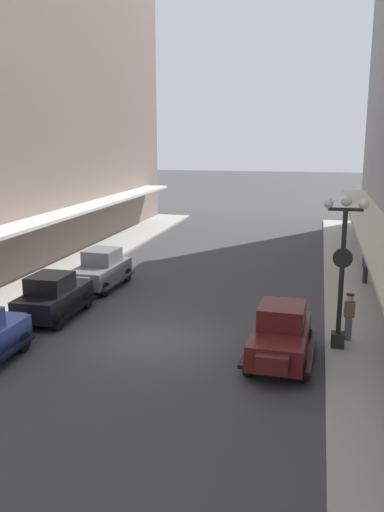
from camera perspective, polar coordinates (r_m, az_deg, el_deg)
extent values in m
plane|color=#424244|center=(19.42, -4.17, -8.95)|extent=(200.00, 200.00, 0.00)
cube|color=#B7B5AD|center=(18.68, 18.71, -10.26)|extent=(3.00, 60.00, 0.15)
cube|color=black|center=(22.20, -14.52, -4.53)|extent=(1.74, 3.92, 0.80)
cube|color=black|center=(21.79, -14.93, -2.83)|extent=(1.46, 1.71, 0.70)
cube|color=#8C9EA8|center=(21.79, -14.93, -2.83)|extent=(1.39, 1.68, 0.42)
cube|color=black|center=(24.02, -12.22, -3.00)|extent=(0.94, 0.37, 0.52)
cube|color=black|center=(22.74, -16.62, -5.10)|extent=(0.28, 3.51, 0.12)
cube|color=black|center=(21.89, -12.26, -5.54)|extent=(0.28, 3.51, 0.12)
cylinder|color=black|center=(23.83, -14.71, -4.37)|extent=(0.23, 0.68, 0.68)
cylinder|color=black|center=(23.15, -11.14, -4.70)|extent=(0.23, 0.68, 0.68)
cylinder|color=black|center=(21.58, -18.04, -6.37)|extent=(0.23, 0.68, 0.68)
cylinder|color=black|center=(20.82, -14.19, -6.82)|extent=(0.23, 0.68, 0.68)
cube|color=#591919|center=(17.63, 9.43, -8.80)|extent=(1.84, 3.96, 0.80)
cube|color=#591919|center=(17.61, 9.61, -6.24)|extent=(1.50, 1.75, 0.70)
cube|color=#8C9EA8|center=(17.61, 9.61, -6.24)|extent=(1.43, 1.72, 0.42)
cube|color=#591919|center=(15.65, 8.55, -11.40)|extent=(0.95, 0.39, 0.52)
cube|color=black|center=(17.68, 12.50, -9.98)|extent=(0.37, 3.52, 0.12)
cube|color=black|center=(17.86, 6.32, -9.52)|extent=(0.37, 3.52, 0.12)
cylinder|color=black|center=(16.47, 11.69, -11.98)|extent=(0.24, 0.69, 0.68)
cylinder|color=black|center=(16.62, 6.02, -11.54)|extent=(0.24, 0.69, 0.68)
cylinder|color=black|center=(18.99, 12.30, -8.63)|extent=(0.24, 0.69, 0.68)
cylinder|color=black|center=(19.12, 7.41, -8.28)|extent=(0.24, 0.69, 0.68)
cube|color=slate|center=(26.10, -9.76, -1.76)|extent=(1.83, 3.95, 0.80)
cube|color=slate|center=(26.15, -9.59, -0.04)|extent=(1.50, 1.75, 0.70)
cube|color=#8C9EA8|center=(26.15, -9.59, -0.04)|extent=(1.42, 1.71, 0.42)
cube|color=slate|center=(24.25, -11.89, -2.84)|extent=(0.95, 0.39, 0.52)
cube|color=#393A3D|center=(25.80, -7.82, -2.60)|extent=(0.36, 3.52, 0.12)
cube|color=#393A3D|center=(26.59, -11.60, -2.29)|extent=(0.36, 3.52, 0.12)
cylinder|color=black|center=(24.68, -9.36, -3.54)|extent=(0.24, 0.69, 0.68)
cylinder|color=black|center=(25.38, -12.69, -3.24)|extent=(0.24, 0.69, 0.68)
cylinder|color=black|center=(27.09, -6.97, -2.02)|extent=(0.24, 0.69, 0.68)
cylinder|color=black|center=(27.73, -10.06, -1.78)|extent=(0.24, 0.69, 0.68)
cube|color=#19234C|center=(20.01, -18.66, -6.54)|extent=(0.94, 0.38, 0.52)
cube|color=black|center=(17.97, -19.43, -10.05)|extent=(0.31, 3.51, 0.12)
cylinder|color=black|center=(19.15, -17.64, -8.76)|extent=(0.23, 0.68, 0.68)
cube|color=black|center=(18.96, 15.31, -8.63)|extent=(0.44, 0.44, 0.50)
cylinder|color=black|center=(18.27, 15.73, -1.73)|extent=(0.16, 0.16, 4.20)
cube|color=black|center=(17.88, 16.13, 4.81)|extent=(1.10, 0.10, 0.10)
sphere|color=white|center=(17.84, 14.39, 5.47)|extent=(0.32, 0.32, 0.32)
sphere|color=white|center=(17.90, 17.92, 5.28)|extent=(0.32, 0.32, 0.32)
sphere|color=white|center=(17.85, 16.18, 5.70)|extent=(0.36, 0.36, 0.36)
cylinder|color=black|center=(18.15, 15.82, -0.20)|extent=(0.64, 0.18, 0.64)
cylinder|color=silver|center=(18.25, 15.81, -0.13)|extent=(0.56, 0.02, 0.56)
cylinder|color=#2D2D33|center=(27.35, 18.03, -1.90)|extent=(0.24, 0.24, 0.85)
cube|color=#3F598C|center=(27.19, 18.13, -0.46)|extent=(0.36, 0.22, 0.56)
sphere|color=brown|center=(27.11, 18.19, 0.36)|extent=(0.22, 0.22, 0.22)
cylinder|color=black|center=(27.09, 18.20, 0.61)|extent=(0.28, 0.28, 0.04)
cylinder|color=slate|center=(19.64, 16.37, -7.41)|extent=(0.24, 0.24, 0.85)
cube|color=#8C6647|center=(19.42, 16.50, -5.45)|extent=(0.36, 0.22, 0.56)
sphere|color=beige|center=(19.30, 16.57, -4.32)|extent=(0.22, 0.22, 0.22)
cylinder|color=black|center=(19.27, 16.59, -3.98)|extent=(0.28, 0.28, 0.04)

